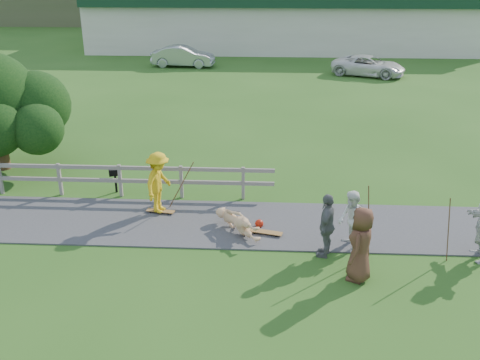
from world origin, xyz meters
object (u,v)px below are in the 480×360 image
at_px(skater_fallen, 238,222).
at_px(bbq, 116,181).
at_px(spectator_a, 351,221).
at_px(car_silver, 183,56).
at_px(spectator_b, 327,225).
at_px(spectator_c, 361,245).
at_px(car_white, 368,66).
at_px(skater_rider, 159,186).

bearing_deg(skater_fallen, bbq, 109.84).
xyz_separation_m(skater_fallen, spectator_a, (3.04, -0.71, 0.50)).
bearing_deg(car_silver, bbq, -173.25).
bearing_deg(spectator_b, spectator_c, 51.34).
bearing_deg(car_silver, spectator_c, -158.82).
height_order(spectator_c, bbq, spectator_c).
xyz_separation_m(spectator_a, car_white, (4.26, 22.92, -0.17)).
bearing_deg(bbq, spectator_a, -44.51).
height_order(spectator_a, spectator_c, spectator_c).
relative_size(spectator_a, spectator_c, 0.87).
relative_size(skater_rider, spectator_c, 1.00).
relative_size(skater_fallen, spectator_b, 1.03).
bearing_deg(car_white, car_silver, 100.25).
xyz_separation_m(skater_rider, spectator_a, (5.47, -1.80, -0.12)).
xyz_separation_m(spectator_a, car_silver, (-8.39, 25.40, -0.10)).
distance_m(skater_fallen, spectator_a, 3.16).
distance_m(spectator_b, spectator_c, 1.29).
bearing_deg(spectator_a, spectator_b, -71.73).
bearing_deg(skater_fallen, spectator_b, -63.12).
xyz_separation_m(spectator_b, car_silver, (-7.71, 25.79, -0.15)).
bearing_deg(spectator_a, bbq, -126.04).
bearing_deg(spectator_c, skater_rider, -97.48).
distance_m(car_white, bbq, 22.72).
relative_size(spectator_a, spectator_b, 0.94).
distance_m(skater_fallen, spectator_c, 3.80).
xyz_separation_m(spectator_a, spectator_c, (0.02, -1.47, 0.12)).
distance_m(skater_rider, car_white, 23.26).
xyz_separation_m(spectator_c, bbq, (-7.27, 4.80, -0.53)).
height_order(skater_rider, skater_fallen, skater_rider).
bearing_deg(spectator_b, skater_rider, -95.80).
height_order(car_white, bbq, car_white).
bearing_deg(spectator_a, car_white, 158.12).
relative_size(spectator_b, bbq, 2.11).
height_order(spectator_b, bbq, spectator_b).
xyz_separation_m(skater_fallen, car_silver, (-5.35, 24.69, 0.40)).
relative_size(skater_rider, car_white, 0.40).
bearing_deg(skater_rider, bbq, 65.85).
xyz_separation_m(skater_fallen, spectator_b, (2.36, -1.09, 0.55)).
height_order(car_silver, bbq, car_silver).
distance_m(skater_rider, skater_fallen, 2.73).
relative_size(skater_fallen, spectator_c, 0.96).
bearing_deg(car_white, spectator_c, -168.51).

